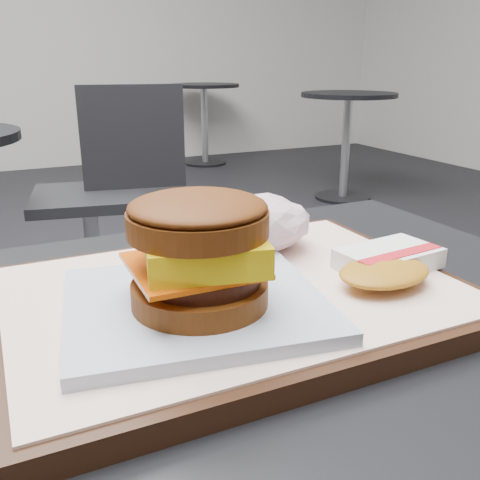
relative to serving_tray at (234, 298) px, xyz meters
name	(u,v)px	position (x,y,z in m)	size (l,w,h in m)	color
serving_tray	(234,298)	(0.00, 0.00, 0.00)	(0.38, 0.28, 0.02)	black
breakfast_sandwich	(198,265)	(-0.04, -0.03, 0.05)	(0.21, 0.20, 0.09)	silver
hash_brown	(387,264)	(0.13, -0.03, 0.02)	(0.12, 0.10, 0.02)	white
crumpled_wrapper	(253,224)	(0.06, 0.08, 0.04)	(0.12, 0.09, 0.05)	silver
neighbor_chair	(105,183)	(0.23, 1.70, -0.27)	(0.64, 0.49, 0.88)	#B4B4B9
bg_table_near	(347,120)	(2.14, 2.75, -0.22)	(0.66, 0.66, 0.75)	black
bg_table_far	(204,104)	(1.74, 4.45, -0.22)	(0.66, 0.66, 0.75)	black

